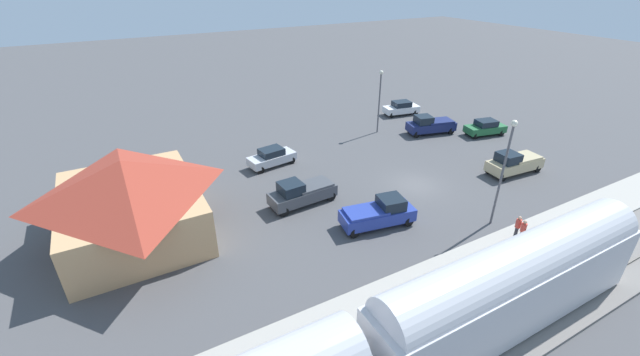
# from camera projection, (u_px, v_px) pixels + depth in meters

# --- Properties ---
(ground_plane) EXTENTS (200.00, 200.00, 0.00)m
(ground_plane) POSITION_uv_depth(u_px,v_px,m) (415.00, 185.00, 34.65)
(ground_plane) COLOR #4C4C4F
(railway_track) EXTENTS (4.80, 70.00, 0.30)m
(railway_track) POSITION_uv_depth(u_px,v_px,m) (571.00, 283.00, 23.77)
(railway_track) COLOR slate
(railway_track) RESTS_ON ground
(platform) EXTENTS (3.20, 46.00, 0.30)m
(platform) POSITION_uv_depth(u_px,v_px,m) (514.00, 246.00, 26.84)
(platform) COLOR #A8A399
(platform) RESTS_ON ground
(station_building) EXTENTS (11.50, 9.38, 5.73)m
(station_building) POSITION_uv_depth(u_px,v_px,m) (129.00, 197.00, 26.98)
(station_building) COLOR tan
(station_building) RESTS_ON ground
(pedestrian_on_platform) EXTENTS (0.36, 0.36, 1.71)m
(pedestrian_on_platform) POSITION_uv_depth(u_px,v_px,m) (518.00, 226.00, 26.98)
(pedestrian_on_platform) COLOR #333338
(pedestrian_on_platform) RESTS_ON platform
(pedestrian_waiting_far) EXTENTS (0.36, 0.36, 1.71)m
(pedestrian_waiting_far) POSITION_uv_depth(u_px,v_px,m) (523.00, 230.00, 26.56)
(pedestrian_waiting_far) COLOR #23284C
(pedestrian_waiting_far) RESTS_ON platform
(sedan_silver) EXTENTS (2.47, 4.72, 1.74)m
(sedan_silver) POSITION_uv_depth(u_px,v_px,m) (272.00, 157.00, 37.70)
(sedan_silver) COLOR silver
(sedan_silver) RESTS_ON ground
(pickup_blue) EXTENTS (2.84, 5.65, 2.14)m
(pickup_blue) POSITION_uv_depth(u_px,v_px,m) (379.00, 213.00, 28.82)
(pickup_blue) COLOR #283D9E
(pickup_blue) RESTS_ON ground
(pickup_navy) EXTENTS (3.22, 5.71, 2.14)m
(pickup_navy) POSITION_uv_depth(u_px,v_px,m) (430.00, 125.00, 45.00)
(pickup_navy) COLOR navy
(pickup_navy) RESTS_ON ground
(sedan_white) EXTENTS (2.59, 4.75, 1.74)m
(sedan_white) POSITION_uv_depth(u_px,v_px,m) (401.00, 108.00, 50.89)
(sedan_white) COLOR white
(sedan_white) RESTS_ON ground
(pickup_tan) EXTENTS (2.36, 5.53, 2.14)m
(pickup_tan) POSITION_uv_depth(u_px,v_px,m) (514.00, 163.00, 36.26)
(pickup_tan) COLOR #C6B284
(pickup_tan) RESTS_ON ground
(sedan_green) EXTENTS (2.73, 4.78, 1.74)m
(sedan_green) POSITION_uv_depth(u_px,v_px,m) (485.00, 127.00, 44.66)
(sedan_green) COLOR #236638
(sedan_green) RESTS_ON ground
(pickup_charcoal) EXTENTS (2.30, 5.51, 2.14)m
(pickup_charcoal) POSITION_uv_depth(u_px,v_px,m) (301.00, 193.00, 31.45)
(pickup_charcoal) COLOR #47494F
(pickup_charcoal) RESTS_ON ground
(light_pole_near_platform) EXTENTS (0.44, 0.44, 8.01)m
(light_pole_near_platform) POSITION_uv_depth(u_px,v_px,m) (505.00, 162.00, 27.16)
(light_pole_near_platform) COLOR #515156
(light_pole_near_platform) RESTS_ON ground
(light_pole_lot_center) EXTENTS (0.44, 0.44, 7.03)m
(light_pole_lot_center) POSITION_uv_depth(u_px,v_px,m) (380.00, 94.00, 43.73)
(light_pole_lot_center) COLOR #515156
(light_pole_lot_center) RESTS_ON ground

